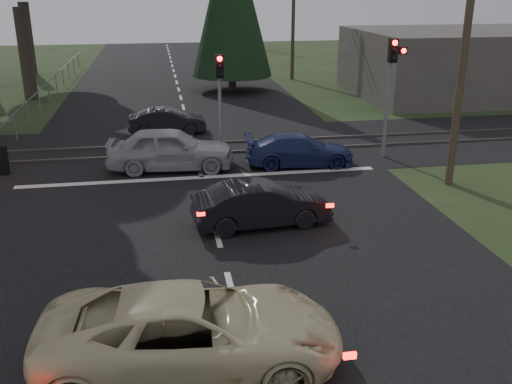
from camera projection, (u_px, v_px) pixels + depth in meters
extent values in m
plane|color=#223116|center=(231.00, 289.00, 13.14)|extent=(120.00, 120.00, 0.00)
cube|color=black|center=(198.00, 163.00, 22.39)|extent=(14.00, 100.00, 0.01)
cube|color=black|center=(194.00, 149.00, 24.24)|extent=(120.00, 8.00, 0.01)
cube|color=silver|center=(202.00, 177.00, 20.72)|extent=(13.00, 0.35, 0.00)
cube|color=#59544C|center=(196.00, 154.00, 23.49)|extent=(120.00, 0.12, 0.10)
cube|color=#59544C|center=(193.00, 144.00, 24.97)|extent=(120.00, 0.12, 0.10)
cube|color=black|center=(3.00, 160.00, 20.87)|extent=(0.35, 0.25, 1.10)
cylinder|color=slate|center=(386.00, 111.00, 22.58)|extent=(0.14, 0.14, 3.80)
cube|color=black|center=(393.00, 51.00, 21.61)|extent=(0.32, 0.24, 0.90)
sphere|color=#FF0C07|center=(395.00, 43.00, 21.39)|extent=(0.20, 0.20, 0.20)
sphere|color=black|center=(394.00, 51.00, 21.49)|extent=(0.18, 0.18, 0.18)
sphere|color=black|center=(394.00, 59.00, 21.59)|extent=(0.18, 0.18, 0.18)
cube|color=black|center=(403.00, 50.00, 21.67)|extent=(0.28, 0.22, 0.28)
sphere|color=#FF0C07|center=(404.00, 51.00, 21.56)|extent=(0.18, 0.18, 0.18)
cylinder|color=slate|center=(220.00, 118.00, 22.75)|extent=(0.14, 0.14, 3.20)
cube|color=black|center=(220.00, 66.00, 21.88)|extent=(0.32, 0.24, 0.90)
sphere|color=#FF0C07|center=(220.00, 59.00, 21.66)|extent=(0.20, 0.20, 0.20)
sphere|color=black|center=(220.00, 67.00, 21.76)|extent=(0.18, 0.18, 0.18)
sphere|color=black|center=(220.00, 75.00, 21.86)|extent=(0.18, 0.18, 0.18)
cylinder|color=#4C3D2D|center=(464.00, 53.00, 18.52)|extent=(0.26, 0.26, 9.00)
cylinder|color=#4C3D2D|center=(293.00, 16.00, 40.74)|extent=(0.26, 0.26, 9.00)
cylinder|color=#4C3D2D|center=(242.00, 5.00, 63.88)|extent=(0.26, 0.26, 9.00)
cylinder|color=#473D33|center=(26.00, 54.00, 33.91)|extent=(0.80, 0.80, 5.40)
cylinder|color=#473D33|center=(28.00, 39.00, 43.77)|extent=(0.80, 0.80, 5.40)
cylinder|color=#473D33|center=(232.00, 75.00, 37.43)|extent=(0.50, 0.50, 2.00)
cube|color=#59514C|center=(469.00, 63.00, 35.71)|extent=(14.00, 10.00, 4.00)
imported|color=beige|center=(192.00, 331.00, 10.22)|extent=(5.59, 2.86, 1.51)
imported|color=black|center=(261.00, 204.00, 16.40)|extent=(4.05, 1.73, 1.30)
imported|color=#97999E|center=(170.00, 149.00, 21.37)|extent=(4.85, 2.29, 1.60)
imported|color=navy|center=(299.00, 150.00, 21.97)|extent=(4.28, 1.99, 1.21)
imported|color=black|center=(167.00, 121.00, 26.66)|extent=(3.60, 1.30, 1.18)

